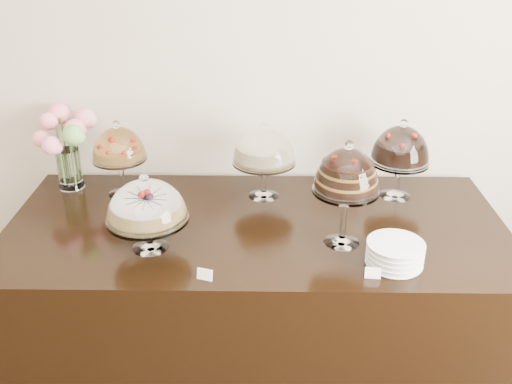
{
  "coord_description": "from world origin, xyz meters",
  "views": [
    {
      "loc": [
        0.22,
        0.26,
        2.15
      ],
      "look_at": [
        0.19,
        2.4,
        1.08
      ],
      "focal_mm": 40.0,
      "sensor_mm": 36.0,
      "label": 1
    }
  ],
  "objects_px": {
    "display_counter": "(256,305)",
    "cake_stand_dark_choco": "(401,148)",
    "cake_stand_choco_layer": "(347,175)",
    "plate_stack": "(395,254)",
    "flower_vase": "(66,139)",
    "cake_stand_cheesecake": "(264,150)",
    "cake_stand_fruit_tart": "(119,148)",
    "cake_stand_sugar_sponge": "(146,204)"
  },
  "relations": [
    {
      "from": "cake_stand_choco_layer",
      "to": "cake_stand_fruit_tart",
      "type": "distance_m",
      "value": 1.11
    },
    {
      "from": "cake_stand_choco_layer",
      "to": "cake_stand_fruit_tart",
      "type": "xyz_separation_m",
      "value": [
        -1.01,
        0.44,
        -0.07
      ]
    },
    {
      "from": "cake_stand_cheesecake",
      "to": "cake_stand_fruit_tart",
      "type": "bearing_deg",
      "value": 178.72
    },
    {
      "from": "cake_stand_sugar_sponge",
      "to": "cake_stand_cheesecake",
      "type": "xyz_separation_m",
      "value": [
        0.47,
        0.48,
        0.04
      ]
    },
    {
      "from": "display_counter",
      "to": "plate_stack",
      "type": "xyz_separation_m",
      "value": [
        0.54,
        -0.31,
        0.5
      ]
    },
    {
      "from": "cake_stand_dark_choco",
      "to": "flower_vase",
      "type": "xyz_separation_m",
      "value": [
        -1.59,
        0.08,
        0.0
      ]
    },
    {
      "from": "flower_vase",
      "to": "plate_stack",
      "type": "bearing_deg",
      "value": -24.7
    },
    {
      "from": "flower_vase",
      "to": "cake_stand_dark_choco",
      "type": "bearing_deg",
      "value": -2.77
    },
    {
      "from": "display_counter",
      "to": "cake_stand_sugar_sponge",
      "type": "bearing_deg",
      "value": -154.79
    },
    {
      "from": "cake_stand_cheesecake",
      "to": "cake_stand_fruit_tart",
      "type": "distance_m",
      "value": 0.69
    },
    {
      "from": "cake_stand_fruit_tart",
      "to": "cake_stand_cheesecake",
      "type": "bearing_deg",
      "value": -1.28
    },
    {
      "from": "display_counter",
      "to": "cake_stand_sugar_sponge",
      "type": "xyz_separation_m",
      "value": [
        -0.43,
        -0.2,
        0.65
      ]
    },
    {
      "from": "display_counter",
      "to": "cake_stand_dark_choco",
      "type": "xyz_separation_m",
      "value": [
        0.67,
        0.28,
        0.7
      ]
    },
    {
      "from": "cake_stand_fruit_tart",
      "to": "flower_vase",
      "type": "xyz_separation_m",
      "value": [
        -0.27,
        0.07,
        0.01
      ]
    },
    {
      "from": "cake_stand_choco_layer",
      "to": "plate_stack",
      "type": "height_order",
      "value": "cake_stand_choco_layer"
    },
    {
      "from": "cake_stand_cheesecake",
      "to": "flower_vase",
      "type": "xyz_separation_m",
      "value": [
        -0.95,
        0.09,
        0.01
      ]
    },
    {
      "from": "cake_stand_sugar_sponge",
      "to": "plate_stack",
      "type": "xyz_separation_m",
      "value": [
        0.98,
        -0.11,
        -0.15
      ]
    },
    {
      "from": "cake_stand_dark_choco",
      "to": "plate_stack",
      "type": "height_order",
      "value": "cake_stand_dark_choco"
    },
    {
      "from": "flower_vase",
      "to": "cake_stand_choco_layer",
      "type": "bearing_deg",
      "value": -21.8
    },
    {
      "from": "cake_stand_fruit_tart",
      "to": "flower_vase",
      "type": "distance_m",
      "value": 0.28
    },
    {
      "from": "display_counter",
      "to": "cake_stand_dark_choco",
      "type": "bearing_deg",
      "value": 22.91
    },
    {
      "from": "cake_stand_dark_choco",
      "to": "plate_stack",
      "type": "bearing_deg",
      "value": -101.97
    },
    {
      "from": "flower_vase",
      "to": "cake_stand_fruit_tart",
      "type": "bearing_deg",
      "value": -14.99
    },
    {
      "from": "cake_stand_fruit_tart",
      "to": "cake_stand_choco_layer",
      "type": "bearing_deg",
      "value": -23.51
    },
    {
      "from": "cake_stand_sugar_sponge",
      "to": "flower_vase",
      "type": "height_order",
      "value": "flower_vase"
    },
    {
      "from": "cake_stand_cheesecake",
      "to": "flower_vase",
      "type": "relative_size",
      "value": 0.94
    },
    {
      "from": "display_counter",
      "to": "cake_stand_choco_layer",
      "type": "bearing_deg",
      "value": -22.88
    },
    {
      "from": "cake_stand_choco_layer",
      "to": "plate_stack",
      "type": "relative_size",
      "value": 2.1
    },
    {
      "from": "cake_stand_sugar_sponge",
      "to": "flower_vase",
      "type": "distance_m",
      "value": 0.75
    },
    {
      "from": "display_counter",
      "to": "flower_vase",
      "type": "bearing_deg",
      "value": 158.62
    },
    {
      "from": "cake_stand_choco_layer",
      "to": "flower_vase",
      "type": "height_order",
      "value": "cake_stand_choco_layer"
    },
    {
      "from": "cake_stand_cheesecake",
      "to": "cake_stand_fruit_tart",
      "type": "relative_size",
      "value": 1.0
    },
    {
      "from": "cake_stand_choco_layer",
      "to": "cake_stand_cheesecake",
      "type": "distance_m",
      "value": 0.54
    },
    {
      "from": "display_counter",
      "to": "plate_stack",
      "type": "distance_m",
      "value": 0.8
    },
    {
      "from": "plate_stack",
      "to": "display_counter",
      "type": "bearing_deg",
      "value": 150.06
    },
    {
      "from": "flower_vase",
      "to": "plate_stack",
      "type": "relative_size",
      "value": 1.83
    },
    {
      "from": "flower_vase",
      "to": "display_counter",
      "type": "bearing_deg",
      "value": -21.38
    },
    {
      "from": "cake_stand_dark_choco",
      "to": "plate_stack",
      "type": "relative_size",
      "value": 1.8
    },
    {
      "from": "cake_stand_sugar_sponge",
      "to": "cake_stand_dark_choco",
      "type": "distance_m",
      "value": 1.21
    },
    {
      "from": "cake_stand_fruit_tart",
      "to": "plate_stack",
      "type": "xyz_separation_m",
      "value": [
        1.2,
        -0.6,
        -0.19
      ]
    },
    {
      "from": "cake_stand_cheesecake",
      "to": "cake_stand_dark_choco",
      "type": "height_order",
      "value": "cake_stand_dark_choco"
    },
    {
      "from": "cake_stand_sugar_sponge",
      "to": "cake_stand_choco_layer",
      "type": "bearing_deg",
      "value": 3.76
    }
  ]
}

